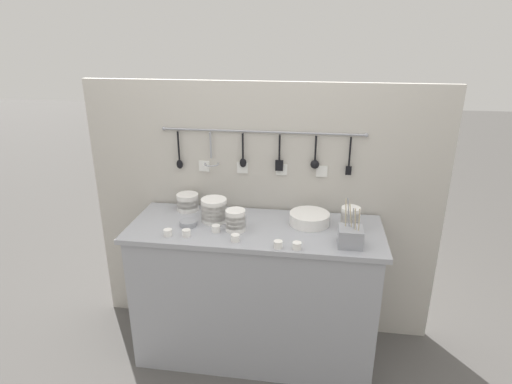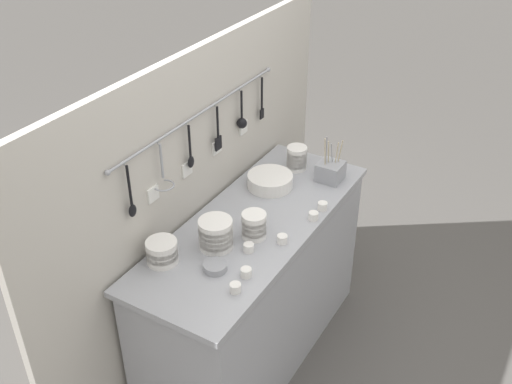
# 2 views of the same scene
# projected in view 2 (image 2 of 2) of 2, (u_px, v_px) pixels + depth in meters

# --- Properties ---
(ground_plane) EXTENTS (20.00, 20.00, 0.00)m
(ground_plane) POSITION_uv_depth(u_px,v_px,m) (255.00, 350.00, 3.45)
(ground_plane) COLOR #514F4C
(counter) EXTENTS (1.53, 0.58, 0.91)m
(counter) POSITION_uv_depth(u_px,v_px,m) (255.00, 291.00, 3.20)
(counter) COLOR #9EA0A8
(counter) RESTS_ON ground
(back_wall) EXTENTS (2.33, 0.11, 1.74)m
(back_wall) POSITION_uv_depth(u_px,v_px,m) (201.00, 210.00, 3.12)
(back_wall) COLOR #BCB7AD
(back_wall) RESTS_ON ground
(bowl_stack_back_corner) EXTENTS (0.16, 0.16, 0.15)m
(bowl_stack_back_corner) POSITION_uv_depth(u_px,v_px,m) (216.00, 234.00, 2.75)
(bowl_stack_back_corner) COLOR white
(bowl_stack_back_corner) RESTS_ON counter
(bowl_stack_nested_right) EXTENTS (0.11, 0.11, 0.14)m
(bowl_stack_nested_right) POSITION_uv_depth(u_px,v_px,m) (297.00, 158.00, 3.35)
(bowl_stack_nested_right) COLOR white
(bowl_stack_nested_right) RESTS_ON counter
(bowl_stack_tall_left) EXTENTS (0.12, 0.12, 0.13)m
(bowl_stack_tall_left) POSITION_uv_depth(u_px,v_px,m) (254.00, 225.00, 2.82)
(bowl_stack_tall_left) COLOR white
(bowl_stack_tall_left) RESTS_ON counter
(bowl_stack_wide_centre) EXTENTS (0.14, 0.14, 0.11)m
(bowl_stack_wide_centre) POSITION_uv_depth(u_px,v_px,m) (162.00, 252.00, 2.66)
(bowl_stack_wide_centre) COLOR white
(bowl_stack_wide_centre) RESTS_ON counter
(plate_stack) EXTENTS (0.24, 0.24, 0.07)m
(plate_stack) POSITION_uv_depth(u_px,v_px,m) (270.00, 181.00, 3.21)
(plate_stack) COLOR white
(plate_stack) RESTS_ON counter
(steel_mixing_bowl) EXTENTS (0.11, 0.11, 0.03)m
(steel_mixing_bowl) POSITION_uv_depth(u_px,v_px,m) (215.00, 267.00, 2.64)
(steel_mixing_bowl) COLOR #93969E
(steel_mixing_bowl) RESTS_ON counter
(cutlery_caddy) EXTENTS (0.13, 0.13, 0.27)m
(cutlery_caddy) POSITION_uv_depth(u_px,v_px,m) (330.00, 171.00, 3.26)
(cutlery_caddy) COLOR #93969E
(cutlery_caddy) RESTS_ON counter
(cup_mid_row) EXTENTS (0.05, 0.05, 0.04)m
(cup_mid_row) POSITION_uv_depth(u_px,v_px,m) (282.00, 239.00, 2.80)
(cup_mid_row) COLOR white
(cup_mid_row) RESTS_ON counter
(cup_back_left) EXTENTS (0.05, 0.05, 0.04)m
(cup_back_left) POSITION_uv_depth(u_px,v_px,m) (235.00, 288.00, 2.51)
(cup_back_left) COLOR white
(cup_back_left) RESTS_ON counter
(cup_edge_near) EXTENTS (0.05, 0.05, 0.04)m
(cup_edge_near) POSITION_uv_depth(u_px,v_px,m) (313.00, 216.00, 2.96)
(cup_edge_near) COLOR white
(cup_edge_near) RESTS_ON counter
(cup_front_left) EXTENTS (0.05, 0.05, 0.04)m
(cup_front_left) POSITION_uv_depth(u_px,v_px,m) (246.00, 273.00, 2.60)
(cup_front_left) COLOR white
(cup_front_left) RESTS_ON counter
(cup_front_right) EXTENTS (0.05, 0.05, 0.04)m
(cup_front_right) POSITION_uv_depth(u_px,v_px,m) (322.00, 206.00, 3.03)
(cup_front_right) COLOR white
(cup_front_right) RESTS_ON counter
(cup_edge_far) EXTENTS (0.05, 0.05, 0.04)m
(cup_edge_far) POSITION_uv_depth(u_px,v_px,m) (249.00, 248.00, 2.74)
(cup_edge_far) COLOR white
(cup_edge_far) RESTS_ON counter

